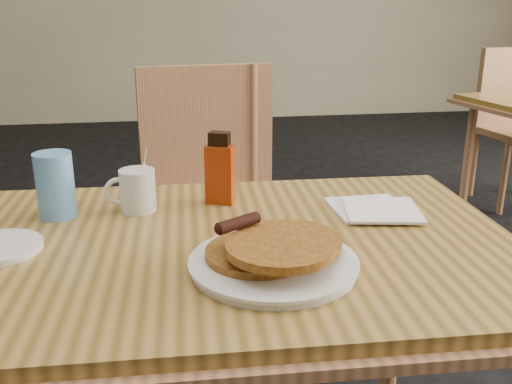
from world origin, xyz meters
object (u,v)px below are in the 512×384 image
coffee_mug (137,189)px  blue_tumbler (55,185)px  syrup_bottle (220,171)px  pancake_plate (274,256)px  main_table (233,260)px  chair_main_far (211,192)px

coffee_mug → blue_tumbler: coffee_mug is taller
syrup_bottle → blue_tumbler: size_ratio=1.18×
coffee_mug → blue_tumbler: size_ratio=1.04×
pancake_plate → coffee_mug: (-0.25, 0.34, 0.02)m
main_table → chair_main_far: bearing=88.9°
main_table → chair_main_far: size_ratio=1.20×
main_table → chair_main_far: 0.77m
chair_main_far → main_table: bearing=-98.2°
chair_main_far → coffee_mug: 0.63m
syrup_bottle → chair_main_far: bearing=109.9°
syrup_bottle → blue_tumbler: syrup_bottle is taller
chair_main_far → coffee_mug: bearing=-117.3°
pancake_plate → main_table: bearing=112.8°
chair_main_far → blue_tumbler: bearing=-130.5°
main_table → coffee_mug: coffee_mug is taller
pancake_plate → blue_tumbler: blue_tumbler is taller
syrup_bottle → main_table: bearing=-68.1°
syrup_bottle → coffee_mug: bearing=-151.2°
coffee_mug → blue_tumbler: bearing=170.7°
chair_main_far → blue_tumbler: (-0.37, -0.57, 0.22)m
syrup_bottle → blue_tumbler: (-0.36, -0.03, -0.01)m
chair_main_far → coffee_mug: chair_main_far is taller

